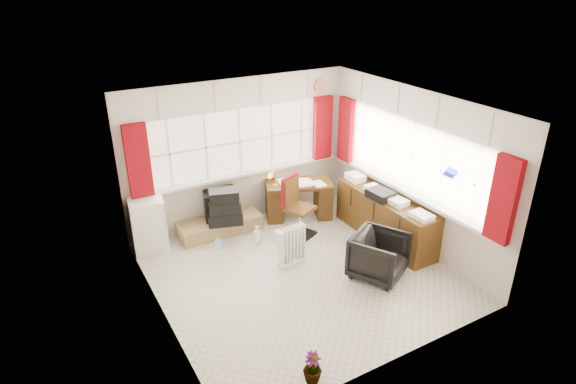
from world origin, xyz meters
The scene contains 20 objects.
ground centered at (0.00, 0.00, 0.00)m, with size 4.00×4.00×0.00m, color beige.
room_walls centered at (0.00, 0.00, 1.50)m, with size 4.00×4.00×4.00m.
window_back centered at (0.00, 1.94, 0.95)m, with size 3.70×0.12×3.60m.
window_right centered at (1.94, 0.00, 0.95)m, with size 0.12×3.70×3.60m.
curtains centered at (0.92, 0.93, 1.46)m, with size 3.83×3.83×1.15m.
overhead_cabinets centered at (0.98, 0.98, 2.25)m, with size 3.98×3.98×0.48m.
desk centered at (0.90, 1.55, 0.37)m, with size 1.28×0.96×0.71m.
desk_lamp centered at (0.49, 1.65, 0.93)m, with size 0.16×0.14×0.38m.
task_chair centered at (0.53, 1.07, 0.54)m, with size 0.57×0.59×1.02m.
office_chair centered at (0.95, -0.59, 0.33)m, with size 0.71×0.73×0.67m, color black.
radiator centered at (0.01, 0.26, 0.26)m, with size 0.45×0.22×0.64m.
credenza centered at (1.73, 0.20, 0.39)m, with size 0.50×2.00×0.85m.
file_tray centered at (1.60, 0.22, 0.82)m, with size 0.31×0.40×0.13m, color black.
tv_bench centered at (-0.55, 1.72, 0.12)m, with size 1.40×0.50×0.25m, color #A08350.
crt_tv centered at (-0.49, 1.81, 0.49)m, with size 0.63×0.60×0.47m.
hifi_stack centered at (-0.51, 1.57, 0.53)m, with size 0.64×0.51×0.59m.
mini_fridge centered at (-1.70, 1.80, 0.43)m, with size 0.57×0.58×0.87m.
spray_bottle_a centered at (-0.16, 1.09, 0.15)m, with size 0.12×0.12×0.31m, color white.
spray_bottle_b centered at (-0.77, 1.27, 0.10)m, with size 0.09×0.09×0.20m, color #94DDD2.
flower_vase centered at (-0.94, -1.80, 0.18)m, with size 0.21×0.21×0.37m, color black.
Camera 1 is at (-3.09, -5.02, 4.05)m, focal length 30.00 mm.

